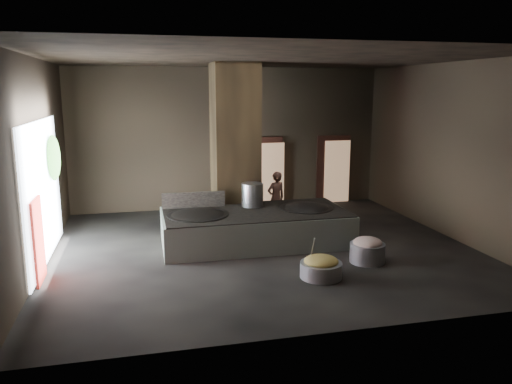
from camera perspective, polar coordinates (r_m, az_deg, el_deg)
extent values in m
cube|color=black|center=(12.34, 0.74, -6.58)|extent=(10.00, 9.00, 0.10)
cube|color=black|center=(11.74, 0.80, 15.27)|extent=(10.00, 9.00, 0.10)
cube|color=black|center=(16.24, -3.15, 6.13)|extent=(10.00, 0.10, 4.50)
cube|color=black|center=(7.55, 9.19, -0.41)|extent=(10.00, 0.10, 4.50)
cube|color=black|center=(11.68, -24.06, 2.97)|extent=(0.10, 9.00, 4.50)
cube|color=black|center=(13.93, 21.43, 4.42)|extent=(0.10, 9.00, 4.50)
cube|color=black|center=(13.60, -2.41, 5.06)|extent=(1.20, 1.20, 4.50)
cube|color=#B7CCB8|center=(12.55, -0.07, -4.10)|extent=(4.64, 2.26, 0.80)
cube|color=black|center=(12.45, -0.07, -2.27)|extent=(4.52, 2.17, 0.03)
ellipsoid|color=black|center=(12.17, -6.68, -2.98)|extent=(1.46, 1.46, 0.40)
cylinder|color=black|center=(12.16, -6.69, -2.66)|extent=(1.49, 1.49, 0.05)
ellipsoid|color=black|center=(12.87, 5.74, -2.15)|extent=(1.36, 1.36, 0.38)
cylinder|color=black|center=(12.86, 5.75, -1.85)|extent=(1.39, 1.39, 0.05)
cylinder|color=#9A9EA1|center=(12.91, -0.41, -0.33)|extent=(0.56, 0.56, 0.60)
cube|color=black|center=(12.88, -7.13, -0.90)|extent=(1.61, 0.08, 0.40)
imported|color=brown|center=(14.23, 2.30, -0.70)|extent=(0.64, 0.51, 1.53)
cylinder|color=gray|center=(10.49, 7.43, -8.81)|extent=(1.13, 1.13, 0.32)
ellipsoid|color=olive|center=(10.42, 7.46, -7.83)|extent=(0.71, 0.71, 0.22)
cylinder|color=#9A9EA1|center=(10.44, 6.42, -6.61)|extent=(0.04, 0.34, 0.62)
cylinder|color=gray|center=(11.54, 12.59, -6.79)|extent=(0.89, 0.89, 0.43)
ellipsoid|color=#A97165|center=(11.47, 12.64, -5.67)|extent=(0.65, 0.65, 0.25)
cube|color=black|center=(16.55, 1.05, 2.23)|extent=(1.18, 0.08, 2.38)
cube|color=#8C6647|center=(16.45, 1.72, 1.99)|extent=(0.89, 0.04, 2.10)
cube|color=black|center=(17.29, 8.79, 2.50)|extent=(1.18, 0.08, 2.38)
cube|color=#8C6647|center=(17.27, 9.23, 2.31)|extent=(0.90, 0.04, 2.12)
cube|color=white|center=(11.96, -23.16, 0.06)|extent=(0.04, 4.20, 3.10)
cube|color=maroon|center=(10.87, -23.61, -5.14)|extent=(0.05, 0.90, 1.70)
ellipsoid|color=#194714|center=(12.92, -22.14, 3.64)|extent=(0.28, 1.10, 1.10)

